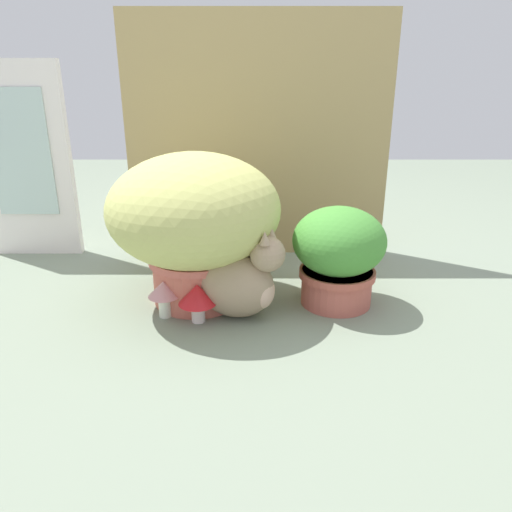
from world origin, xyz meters
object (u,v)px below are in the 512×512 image
cat (239,281)px  mushroom_ornament_red (197,296)px  grass_planter (194,218)px  leafy_planter (338,253)px  mushroom_ornament_pink (164,292)px

cat → mushroom_ornament_red: (-0.13, -0.04, -0.03)m
grass_planter → mushroom_ornament_red: 0.26m
leafy_planter → mushroom_ornament_red: 0.48m
grass_planter → leafy_planter: (0.47, -0.02, -0.12)m
cat → mushroom_ornament_red: bearing=-163.7°
mushroom_ornament_red → mushroom_ornament_pink: (-0.11, 0.03, -0.00)m
cat → mushroom_ornament_pink: 0.24m
grass_planter → mushroom_ornament_pink: grass_planter is taller
grass_planter → leafy_planter: grass_planter is taller
grass_planter → mushroom_ornament_red: bearing=-83.4°
grass_planter → mushroom_ornament_red: grass_planter is taller
leafy_planter → mushroom_ornament_red: leafy_planter is taller
leafy_planter → mushroom_ornament_pink: 0.58m
leafy_planter → cat: leafy_planter is taller
mushroom_ornament_red → mushroom_ornament_pink: mushroom_ornament_red is taller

